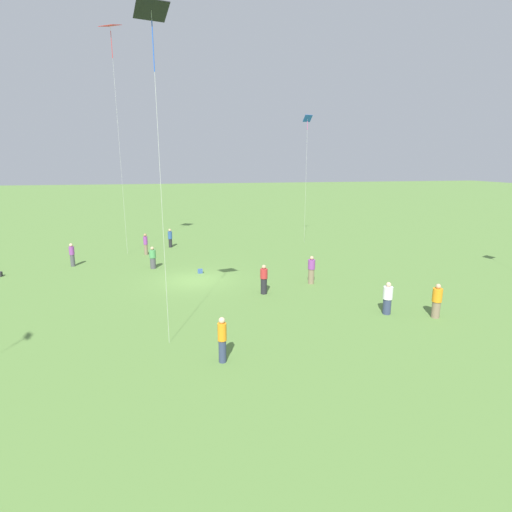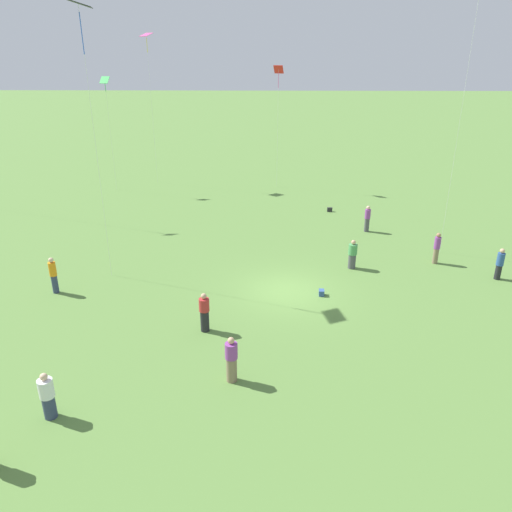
{
  "view_description": "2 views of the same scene",
  "coord_description": "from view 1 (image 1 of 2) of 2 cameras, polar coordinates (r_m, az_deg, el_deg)",
  "views": [
    {
      "loc": [
        1.22,
        25.08,
        7.48
      ],
      "look_at": [
        -3.3,
        3.4,
        2.24
      ],
      "focal_mm": 28.0,
      "sensor_mm": 36.0,
      "label": 1
    },
    {
      "loc": [
        -21.73,
        1.05,
        10.98
      ],
      "look_at": [
        -0.45,
        1.48,
        2.03
      ],
      "focal_mm": 35.0,
      "sensor_mm": 36.0,
      "label": 2
    }
  ],
  "objects": [
    {
      "name": "ground_plane",
      "position": [
        26.2,
        -8.62,
        -3.44
      ],
      "size": [
        240.0,
        240.0,
        0.0
      ],
      "primitive_type": "plane",
      "color": "#5B843D"
    },
    {
      "name": "person_0",
      "position": [
        15.48,
        -4.85,
        -11.81
      ],
      "size": [
        0.48,
        0.48,
        1.82
      ],
      "rotation": [
        0.0,
        0.0,
        0.7
      ],
      "color": "#333D5B",
      "rests_on": "ground_plane"
    },
    {
      "name": "person_1",
      "position": [
        32.1,
        -24.79,
        0.15
      ],
      "size": [
        0.49,
        0.49,
        1.71
      ],
      "rotation": [
        0.0,
        0.0,
        2.04
      ],
      "color": "#4C4C51",
      "rests_on": "ground_plane"
    },
    {
      "name": "person_2",
      "position": [
        29.49,
        -14.54,
        -0.28
      ],
      "size": [
        0.6,
        0.6,
        1.6
      ],
      "rotation": [
        0.0,
        0.0,
        2.76
      ],
      "color": "#4C4C51",
      "rests_on": "ground_plane"
    },
    {
      "name": "person_3",
      "position": [
        21.52,
        24.41,
        -5.9
      ],
      "size": [
        0.63,
        0.63,
        1.73
      ],
      "rotation": [
        0.0,
        0.0,
        0.52
      ],
      "color": "#847056",
      "rests_on": "ground_plane"
    },
    {
      "name": "person_4",
      "position": [
        36.52,
        -12.16,
        2.52
      ],
      "size": [
        0.42,
        0.42,
        1.67
      ],
      "rotation": [
        0.0,
        0.0,
        0.19
      ],
      "color": "#232328",
      "rests_on": "ground_plane"
    },
    {
      "name": "person_5",
      "position": [
        25.23,
        7.92,
        -2.01
      ],
      "size": [
        0.49,
        0.49,
        1.78
      ],
      "rotation": [
        0.0,
        0.0,
        4.83
      ],
      "color": "#847056",
      "rests_on": "ground_plane"
    },
    {
      "name": "person_6",
      "position": [
        23.08,
        1.13,
        -3.39
      ],
      "size": [
        0.53,
        0.53,
        1.73
      ],
      "rotation": [
        0.0,
        0.0,
        0.28
      ],
      "color": "#232328",
      "rests_on": "ground_plane"
    },
    {
      "name": "person_7",
      "position": [
        34.07,
        -15.49,
        1.67
      ],
      "size": [
        0.47,
        0.47,
        1.76
      ],
      "rotation": [
        0.0,
        0.0,
        5.4
      ],
      "color": "#847056",
      "rests_on": "ground_plane"
    },
    {
      "name": "person_8",
      "position": [
        21.14,
        18.28,
        -5.8
      ],
      "size": [
        0.61,
        0.61,
        1.67
      ],
      "rotation": [
        0.0,
        0.0,
        2.77
      ],
      "color": "#333D5B",
      "rests_on": "ground_plane"
    },
    {
      "name": "kite_1",
      "position": [
        35.57,
        -20.03,
        27.61
      ],
      "size": [
        1.69,
        1.67,
        17.47
      ],
      "rotation": [
        0.0,
        0.0,
        1.82
      ],
      "color": "red",
      "rests_on": "ground_plane"
    },
    {
      "name": "kite_7",
      "position": [
        37.7,
        7.36,
        17.99
      ],
      "size": [
        0.82,
        0.64,
        11.52
      ],
      "rotation": [
        0.0,
        0.0,
        5.67
      ],
      "color": "blue",
      "rests_on": "ground_plane"
    },
    {
      "name": "kite_8",
      "position": [
        16.75,
        -14.65,
        29.53
      ],
      "size": [
        1.34,
        1.31,
        12.85
      ],
      "rotation": [
        0.0,
        0.0,
        5.72
      ],
      "color": "black",
      "rests_on": "ground_plane"
    },
    {
      "name": "picnic_bag_0",
      "position": [
        31.74,
        -32.69,
        -2.2
      ],
      "size": [
        0.19,
        0.37,
        0.3
      ],
      "rotation": [
        0.0,
        0.0,
        1.64
      ],
      "color": "#262628",
      "rests_on": "ground_plane"
    },
    {
      "name": "picnic_bag_1",
      "position": [
        27.78,
        -7.97,
        -2.15
      ],
      "size": [
        0.35,
        0.27,
        0.28
      ],
      "rotation": [
        0.0,
        0.0,
        3.08
      ],
      "color": "#33518C",
      "rests_on": "ground_plane"
    }
  ]
}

